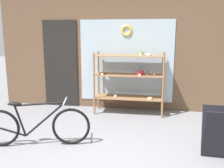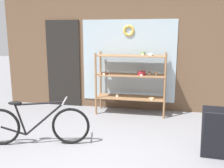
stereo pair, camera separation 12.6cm
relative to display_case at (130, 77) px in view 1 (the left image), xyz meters
The scene contains 4 objects.
storefront_facade 0.85m from the display_case, 133.17° to the left, with size 5.79×0.13×3.08m.
display_case is the anchor object (origin of this frame).
bicycle 2.39m from the display_case, 124.60° to the right, with size 1.70×0.55×0.75m.
sandwich_board 2.46m from the display_case, 50.77° to the right, with size 0.58×0.42×0.74m.
Camera 1 is at (0.83, -2.93, 1.79)m, focal length 40.00 mm.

